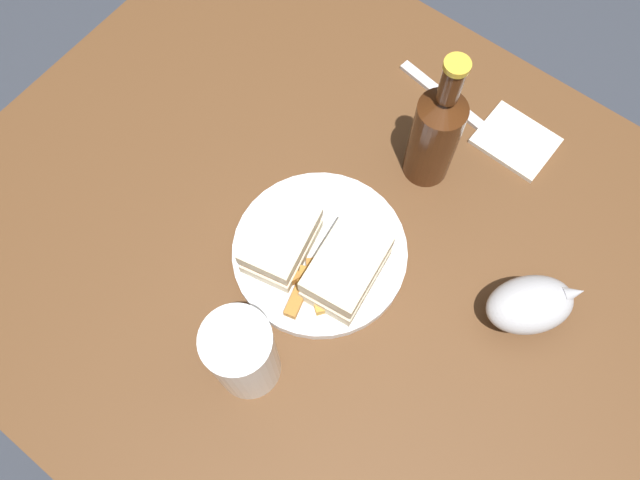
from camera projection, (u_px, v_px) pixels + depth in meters
name	position (u px, v px, depth m)	size (l,w,h in m)	color
ground_plane	(320.00, 350.00, 1.53)	(6.00, 6.00, 0.00)	#333842
dining_table	(320.00, 311.00, 1.20)	(1.04, 0.89, 0.70)	brown
plate	(320.00, 252.00, 0.86)	(0.24, 0.24, 0.02)	white
sandwich_half_left	(281.00, 241.00, 0.83)	(0.09, 0.12, 0.06)	beige
sandwich_half_right	(346.00, 269.00, 0.81)	(0.09, 0.13, 0.06)	beige
potato_wedge_front	(273.00, 262.00, 0.84)	(0.05, 0.02, 0.01)	#AD702D
potato_wedge_middle	(287.00, 266.00, 0.84)	(0.05, 0.02, 0.02)	#AD702D
potato_wedge_back	(304.00, 280.00, 0.83)	(0.04, 0.02, 0.02)	#B77F33
potato_wedge_left_edge	(314.00, 278.00, 0.83)	(0.05, 0.02, 0.01)	#AD702D
potato_wedge_right_edge	(296.00, 300.00, 0.82)	(0.05, 0.02, 0.01)	#AD702D
potato_wedge_stray	(319.00, 294.00, 0.82)	(0.05, 0.02, 0.02)	gold
pint_glass	(244.00, 356.00, 0.75)	(0.08, 0.08, 0.16)	white
gravy_boat	(531.00, 304.00, 0.80)	(0.13, 0.14, 0.07)	#B7B7BC
cider_bottle	(436.00, 133.00, 0.84)	(0.07, 0.07, 0.24)	#47230F
napkin	(516.00, 141.00, 0.94)	(0.11, 0.09, 0.01)	silver
fork	(446.00, 98.00, 0.97)	(0.18, 0.02, 0.01)	silver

